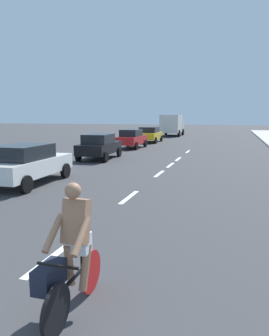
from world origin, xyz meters
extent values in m
plane|color=#38383A|center=(0.00, 20.00, 0.00)|extent=(160.00, 160.00, 0.00)
cube|color=white|center=(0.00, 4.93, 0.00)|extent=(0.16, 1.80, 0.01)
cube|color=white|center=(0.00, 9.77, 0.00)|extent=(0.16, 1.80, 0.01)
cube|color=white|center=(0.00, 14.38, 0.00)|extent=(0.16, 1.80, 0.01)
cube|color=white|center=(0.00, 17.17, 0.00)|extent=(0.16, 1.80, 0.01)
cube|color=white|center=(0.00, 19.82, 0.00)|extent=(0.16, 1.80, 0.01)
cube|color=white|center=(0.00, 24.30, 0.00)|extent=(0.16, 1.80, 0.01)
cylinder|color=black|center=(1.25, 2.98, 0.33)|extent=(0.06, 0.66, 0.66)
cylinder|color=red|center=(1.24, 4.03, 0.33)|extent=(0.06, 0.66, 0.66)
cube|color=black|center=(1.24, 3.50, 0.51)|extent=(0.05, 0.95, 0.04)
cylinder|color=black|center=(1.24, 3.71, 0.75)|extent=(0.03, 0.03, 0.48)
cube|color=black|center=(1.25, 3.06, 0.88)|extent=(0.56, 0.04, 0.03)
cube|color=#9E7051|center=(1.24, 3.58, 1.28)|extent=(0.35, 0.32, 0.63)
sphere|color=#9E7051|center=(1.24, 3.52, 1.71)|extent=(0.22, 0.22, 0.22)
cube|color=white|center=(1.24, 3.63, 0.95)|extent=(0.32, 0.23, 0.28)
cube|color=black|center=(1.03, 3.21, 0.63)|extent=(0.25, 0.52, 0.32)
cylinder|color=#9E7051|center=(1.36, 3.58, 0.63)|extent=(0.12, 0.32, 0.62)
cylinder|color=#9E7051|center=(1.12, 3.58, 0.63)|extent=(0.11, 0.20, 0.63)
cylinder|color=#9E7051|center=(1.45, 3.32, 1.18)|extent=(0.10, 0.49, 0.41)
cylinder|color=#9E7051|center=(1.05, 3.32, 1.18)|extent=(0.10, 0.49, 0.41)
cube|color=white|center=(-4.57, 10.69, 0.69)|extent=(1.97, 4.42, 0.64)
cube|color=black|center=(-4.57, 10.47, 1.29)|extent=(1.68, 2.32, 0.56)
cylinder|color=black|center=(-5.54, 12.14, 0.32)|extent=(0.20, 0.65, 0.64)
cylinder|color=black|center=(-3.71, 12.20, 0.32)|extent=(0.20, 0.65, 0.64)
cylinder|color=black|center=(-3.61, 9.23, 0.32)|extent=(0.20, 0.65, 0.64)
cube|color=black|center=(-4.76, 18.51, 0.69)|extent=(1.92, 4.15, 0.64)
cube|color=black|center=(-4.75, 18.30, 1.29)|extent=(1.61, 2.19, 0.56)
cylinder|color=black|center=(-5.68, 19.84, 0.32)|extent=(0.21, 0.65, 0.64)
cylinder|color=black|center=(-3.98, 19.93, 0.32)|extent=(0.21, 0.65, 0.64)
cylinder|color=black|center=(-5.54, 17.08, 0.32)|extent=(0.21, 0.65, 0.64)
cylinder|color=black|center=(-3.83, 17.17, 0.32)|extent=(0.21, 0.65, 0.64)
cube|color=red|center=(-4.88, 25.64, 0.69)|extent=(1.69, 3.86, 0.64)
cube|color=black|center=(-4.88, 25.45, 1.29)|extent=(1.46, 2.02, 0.56)
cylinder|color=black|center=(-5.65, 26.96, 0.32)|extent=(0.19, 0.64, 0.64)
cylinder|color=black|center=(-4.05, 26.92, 0.32)|extent=(0.19, 0.64, 0.64)
cylinder|color=black|center=(-5.71, 24.36, 0.32)|extent=(0.19, 0.64, 0.64)
cylinder|color=black|center=(-4.11, 24.32, 0.32)|extent=(0.19, 0.64, 0.64)
cube|color=gold|center=(-4.94, 32.00, 0.69)|extent=(1.96, 4.45, 0.64)
cube|color=black|center=(-4.94, 31.78, 1.29)|extent=(1.68, 2.33, 0.56)
cylinder|color=black|center=(-5.90, 33.48, 0.32)|extent=(0.20, 0.64, 0.64)
cylinder|color=black|center=(-4.05, 33.52, 0.32)|extent=(0.20, 0.64, 0.64)
cylinder|color=black|center=(-5.83, 30.48, 0.32)|extent=(0.20, 0.64, 0.64)
cylinder|color=black|center=(-3.98, 30.52, 0.32)|extent=(0.20, 0.64, 0.64)
cube|color=beige|center=(-4.75, 45.53, 1.20)|extent=(2.45, 2.39, 1.40)
cube|color=silver|center=(-4.69, 42.55, 1.65)|extent=(2.48, 4.21, 2.30)
cylinder|color=black|center=(-5.95, 45.38, 0.45)|extent=(0.30, 0.91, 0.90)
cylinder|color=black|center=(-3.55, 45.43, 0.45)|extent=(0.30, 0.91, 0.90)
cylinder|color=black|center=(-5.87, 41.48, 0.45)|extent=(0.30, 0.91, 0.90)
cylinder|color=black|center=(-3.47, 41.53, 0.45)|extent=(0.30, 0.91, 0.90)
camera|label=1|loc=(3.22, -0.19, 2.68)|focal=34.49mm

